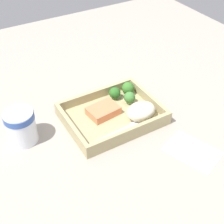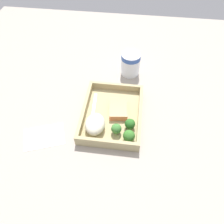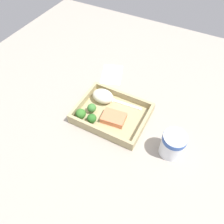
# 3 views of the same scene
# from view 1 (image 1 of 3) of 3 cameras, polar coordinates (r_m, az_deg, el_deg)

# --- Properties ---
(ground_plane) EXTENTS (1.60, 1.60, 0.02)m
(ground_plane) POSITION_cam_1_polar(r_m,az_deg,el_deg) (0.96, 0.00, -1.70)
(ground_plane) COLOR gray
(takeout_tray) EXTENTS (0.28, 0.22, 0.01)m
(takeout_tray) POSITION_cam_1_polar(r_m,az_deg,el_deg) (0.95, 0.00, -0.97)
(takeout_tray) COLOR tan
(takeout_tray) RESTS_ON ground_plane
(tray_rim) EXTENTS (0.28, 0.22, 0.03)m
(tray_rim) POSITION_cam_1_polar(r_m,az_deg,el_deg) (0.93, 0.00, 0.02)
(tray_rim) COLOR tan
(tray_rim) RESTS_ON takeout_tray
(salmon_fillet) EXTENTS (0.10, 0.08, 0.02)m
(salmon_fillet) POSITION_cam_1_polar(r_m,az_deg,el_deg) (0.94, -1.62, 0.23)
(salmon_fillet) COLOR #E57A50
(salmon_fillet) RESTS_ON takeout_tray
(mashed_potatoes) EXTENTS (0.09, 0.07, 0.05)m
(mashed_potatoes) POSITION_cam_1_polar(r_m,az_deg,el_deg) (0.93, 5.33, 0.15)
(mashed_potatoes) COLOR beige
(mashed_potatoes) RESTS_ON takeout_tray
(broccoli_floret_1) EXTENTS (0.04, 0.04, 0.04)m
(broccoli_floret_1) POSITION_cam_1_polar(r_m,az_deg,el_deg) (0.98, 3.23, 2.65)
(broccoli_floret_1) COLOR #87AD60
(broccoli_floret_1) RESTS_ON takeout_tray
(broccoli_floret_2) EXTENTS (0.04, 0.04, 0.04)m
(broccoli_floret_2) POSITION_cam_1_polar(r_m,az_deg,el_deg) (1.02, 2.93, 4.35)
(broccoli_floret_2) COLOR #739F57
(broccoli_floret_2) RESTS_ON takeout_tray
(broccoli_floret_3) EXTENTS (0.04, 0.04, 0.04)m
(broccoli_floret_3) POSITION_cam_1_polar(r_m,az_deg,el_deg) (1.00, 0.51, 3.49)
(broccoli_floret_3) COLOR #79A358
(broccoli_floret_3) RESTS_ON takeout_tray
(fork) EXTENTS (0.16, 0.03, 0.00)m
(fork) POSITION_cam_1_polar(r_m,az_deg,el_deg) (0.89, 1.99, -3.31)
(fork) COLOR white
(fork) RESTS_ON takeout_tray
(paper_cup) EXTENTS (0.08, 0.08, 0.10)m
(paper_cup) POSITION_cam_1_polar(r_m,az_deg,el_deg) (0.88, -16.36, -2.32)
(paper_cup) COLOR white
(paper_cup) RESTS_ON ground_plane
(receipt_slip) EXTENTS (0.14, 0.16, 0.00)m
(receipt_slip) POSITION_cam_1_polar(r_m,az_deg,el_deg) (0.88, 14.46, -6.93)
(receipt_slip) COLOR white
(receipt_slip) RESTS_ON ground_plane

